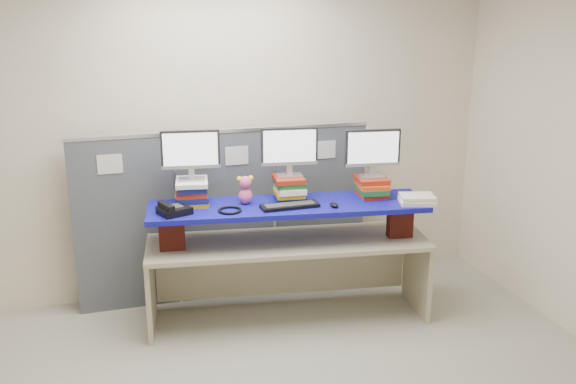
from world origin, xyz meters
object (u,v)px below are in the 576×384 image
object	(u,v)px
monitor_right	(373,150)
desk_phone	(173,210)
monitor_left	(191,152)
keyboard	(290,206)
blue_board	(288,206)
desk	(288,256)
monitor_center	(289,149)

from	to	relation	value
monitor_right	desk_phone	xyz separation A→B (m)	(-1.64, -0.01, -0.35)
monitor_left	monitor_right	distance (m)	1.48
monitor_left	keyboard	xyz separation A→B (m)	(0.72, -0.31, -0.41)
blue_board	keyboard	xyz separation A→B (m)	(-0.01, -0.09, 0.03)
blue_board	keyboard	distance (m)	0.10
monitor_right	keyboard	world-z (taller)	monitor_right
blue_board	monitor_right	xyz separation A→B (m)	(0.73, 0.02, 0.41)
desk	blue_board	bearing A→B (deg)	0.00
monitor_right	desk_phone	bearing A→B (deg)	-171.80
keyboard	desk_phone	size ratio (longest dim) A/B	1.68
monitor_left	monitor_center	world-z (taller)	monitor_left
monitor_right	desk_phone	world-z (taller)	monitor_right
blue_board	monitor_left	size ratio (longest dim) A/B	4.85
blue_board	desk_phone	xyz separation A→B (m)	(-0.91, 0.01, 0.06)
monitor_center	desk_phone	xyz separation A→B (m)	(-0.96, -0.11, -0.39)
keyboard	desk_phone	bearing A→B (deg)	172.31
keyboard	monitor_right	bearing A→B (deg)	6.91
blue_board	keyboard	world-z (taller)	keyboard
desk	monitor_right	distance (m)	1.11
monitor_left	desk_phone	distance (m)	0.48
monitor_left	monitor_right	bearing A→B (deg)	0.00
keyboard	blue_board	bearing A→B (deg)	80.24
blue_board	monitor_center	bearing A→B (deg)	75.96
monitor_left	desk	bearing A→B (deg)	-8.91
desk	blue_board	world-z (taller)	blue_board
desk	keyboard	bearing A→B (deg)	-90.50
blue_board	monitor_left	distance (m)	0.89
monitor_left	monitor_right	xyz separation A→B (m)	(1.46, -0.20, -0.04)
blue_board	monitor_center	xyz separation A→B (m)	(0.05, 0.11, 0.45)
monitor_right	desk_phone	distance (m)	1.68
monitor_center	monitor_left	bearing A→B (deg)	-180.00
monitor_left	keyboard	bearing A→B (deg)	-15.50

